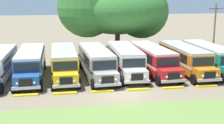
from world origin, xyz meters
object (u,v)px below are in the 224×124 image
at_px(parked_bus_slot_2, 64,61).
at_px(parked_bus_slot_6, 184,58).
at_px(parked_bus_slot_5, 152,58).
at_px(parked_bus_slot_7, 209,57).
at_px(parked_bus_slot_1, 31,62).
at_px(utility_pole, 214,32).
at_px(parked_bus_slot_4, 125,59).
at_px(parked_bus_slot_3, 96,61).
at_px(broad_shade_tree, 116,9).

relative_size(parked_bus_slot_2, parked_bus_slot_6, 1.00).
relative_size(parked_bus_slot_5, parked_bus_slot_6, 1.01).
bearing_deg(parked_bus_slot_7, parked_bus_slot_1, -91.37).
bearing_deg(utility_pole, parked_bus_slot_7, -122.79).
relative_size(parked_bus_slot_4, parked_bus_slot_7, 1.00).
relative_size(parked_bus_slot_4, parked_bus_slot_6, 1.00).
height_order(parked_bus_slot_3, parked_bus_slot_6, same).
distance_m(parked_bus_slot_3, parked_bus_slot_6, 9.79).
xyz_separation_m(parked_bus_slot_6, parked_bus_slot_7, (2.96, 0.04, 0.00)).
xyz_separation_m(parked_bus_slot_1, parked_bus_slot_4, (9.93, 0.29, 0.00)).
bearing_deg(parked_bus_slot_4, utility_pole, 104.70).
xyz_separation_m(parked_bus_slot_6, utility_pole, (5.14, 3.43, 2.33)).
height_order(parked_bus_slot_1, broad_shade_tree, broad_shade_tree).
bearing_deg(parked_bus_slot_5, parked_bus_slot_6, 82.82).
xyz_separation_m(parked_bus_slot_1, parked_bus_slot_6, (16.51, -0.21, 0.00)).
distance_m(parked_bus_slot_5, parked_bus_slot_7, 6.59).
height_order(parked_bus_slot_1, utility_pole, utility_pole).
height_order(parked_bus_slot_3, parked_bus_slot_4, same).
xyz_separation_m(parked_bus_slot_1, parked_bus_slot_5, (12.88, 0.02, 0.00)).
bearing_deg(parked_bus_slot_2, parked_bus_slot_6, 87.47).
relative_size(parked_bus_slot_5, broad_shade_tree, 0.67).
bearing_deg(parked_bus_slot_3, parked_bus_slot_2, -98.17).
bearing_deg(broad_shade_tree, parked_bus_slot_4, -95.01).
xyz_separation_m(parked_bus_slot_7, utility_pole, (2.19, 3.39, 2.33)).
distance_m(parked_bus_slot_4, parked_bus_slot_5, 2.96).
distance_m(parked_bus_slot_4, parked_bus_slot_6, 6.60).
bearing_deg(broad_shade_tree, parked_bus_slot_2, -122.52).
bearing_deg(utility_pole, broad_shade_tree, 140.77).
relative_size(parked_bus_slot_2, parked_bus_slot_4, 1.00).
xyz_separation_m(parked_bus_slot_2, utility_pole, (18.30, 3.18, 2.33)).
bearing_deg(utility_pole, parked_bus_slot_5, -159.93).
distance_m(parked_bus_slot_1, parked_bus_slot_2, 3.36).
height_order(parked_bus_slot_6, utility_pole, utility_pole).
distance_m(parked_bus_slot_2, parked_bus_slot_5, 9.53).
bearing_deg(parked_bus_slot_6, broad_shade_tree, -156.83).
distance_m(parked_bus_slot_2, parked_bus_slot_3, 3.38).
relative_size(parked_bus_slot_2, parked_bus_slot_5, 0.99).
relative_size(parked_bus_slot_7, utility_pole, 1.48).
height_order(parked_bus_slot_3, parked_bus_slot_7, same).
relative_size(parked_bus_slot_1, parked_bus_slot_3, 0.99).
distance_m(parked_bus_slot_1, parked_bus_slot_4, 9.94).
xyz_separation_m(parked_bus_slot_5, parked_bus_slot_6, (3.63, -0.23, 0.00)).
bearing_deg(broad_shade_tree, parked_bus_slot_3, -109.16).
bearing_deg(utility_pole, parked_bus_slot_3, -167.03).
relative_size(parked_bus_slot_5, parked_bus_slot_7, 1.01).
xyz_separation_m(parked_bus_slot_2, parked_bus_slot_7, (16.11, -0.21, 0.00)).
distance_m(parked_bus_slot_5, parked_bus_slot_6, 3.64).
bearing_deg(utility_pole, parked_bus_slot_2, -170.13).
bearing_deg(parked_bus_slot_4, broad_shade_tree, 175.65).
relative_size(parked_bus_slot_2, broad_shade_tree, 0.67).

